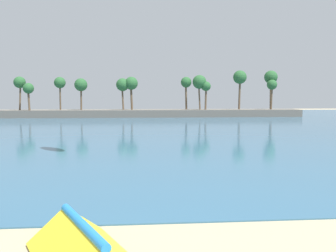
% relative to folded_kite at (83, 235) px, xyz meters
% --- Properties ---
extents(sea, '(220.00, 109.69, 0.06)m').
position_rel_folded_kite_xyz_m(sea, '(0.77, 57.66, -0.80)').
color(sea, '#33607F').
rests_on(sea, ground).
extents(palm_headland, '(80.32, 6.15, 11.51)m').
position_rel_folded_kite_xyz_m(palm_headland, '(2.47, 72.62, 2.04)').
color(palm_headland, '#605B54').
rests_on(palm_headland, ground).
extents(folded_kite, '(4.26, 4.87, 1.22)m').
position_rel_folded_kite_xyz_m(folded_kite, '(0.00, 0.00, 0.00)').
color(folded_kite, yellow).
rests_on(folded_kite, ground).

